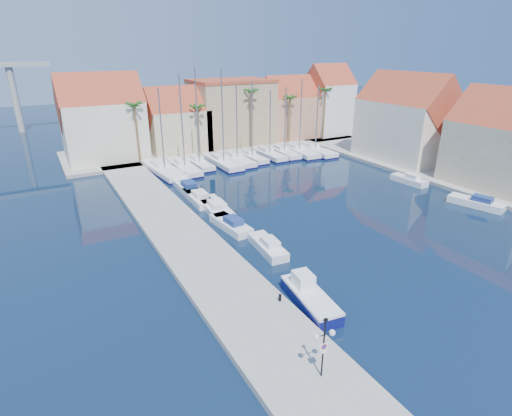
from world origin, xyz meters
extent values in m
plane|color=black|center=(0.00, 0.00, 0.00)|extent=(260.00, 260.00, 0.00)
cube|color=gray|center=(-9.00, 13.50, 0.25)|extent=(6.00, 77.00, 0.50)
cube|color=gray|center=(10.00, 48.00, 0.25)|extent=(54.00, 16.00, 0.50)
cube|color=gray|center=(32.00, 15.00, 0.25)|extent=(12.00, 60.00, 0.50)
cylinder|color=black|center=(-8.36, -7.08, 2.41)|extent=(0.10, 0.10, 3.82)
cylinder|color=black|center=(-8.60, -7.05, 3.27)|extent=(0.48, 0.11, 0.05)
cylinder|color=black|center=(-8.12, -7.11, 3.27)|extent=(0.48, 0.11, 0.05)
sphere|color=white|center=(-8.83, -7.02, 3.27)|extent=(0.34, 0.34, 0.34)
sphere|color=white|center=(-7.89, -7.15, 3.27)|extent=(0.34, 0.34, 0.34)
cube|color=black|center=(-8.36, -7.08, 4.23)|extent=(0.22, 0.14, 0.15)
cube|color=white|center=(-8.37, -7.14, 2.51)|extent=(0.48, 0.09, 0.48)
cylinder|color=red|center=(-8.37, -7.16, 2.56)|extent=(0.32, 0.06, 0.33)
cylinder|color=#1933A5|center=(-8.37, -7.17, 2.56)|extent=(0.23, 0.04, 0.23)
cube|color=white|center=(-8.37, -7.14, 2.17)|extent=(0.38, 0.08, 0.13)
cylinder|color=black|center=(-6.60, -0.04, 0.76)|extent=(0.21, 0.21, 0.52)
cube|color=#0F1258|center=(-4.64, -1.03, 0.44)|extent=(2.69, 6.05, 0.88)
cube|color=white|center=(-4.64, -1.03, 0.98)|extent=(2.69, 6.05, 0.20)
cube|color=white|center=(-4.49, 0.13, 1.51)|extent=(1.46, 1.71, 1.07)
cube|color=white|center=(-3.00, 7.75, 0.40)|extent=(2.19, 5.50, 0.80)
cube|color=white|center=(-3.05, 7.21, 1.10)|extent=(1.37, 1.98, 0.60)
cube|color=white|center=(-3.86, 13.74, 0.40)|extent=(2.42, 5.96, 0.80)
cube|color=navy|center=(-3.80, 13.16, 1.10)|extent=(1.50, 2.15, 0.60)
cube|color=white|center=(-3.35, 18.83, 0.40)|extent=(2.84, 7.26, 0.80)
cube|color=white|center=(-3.41, 18.13, 1.10)|extent=(1.79, 2.61, 0.60)
cube|color=white|center=(-3.83, 22.81, 0.40)|extent=(2.25, 6.54, 0.80)
cube|color=white|center=(-3.85, 22.16, 1.10)|extent=(1.51, 2.31, 0.60)
cube|color=white|center=(-3.67, 27.06, 0.40)|extent=(2.36, 6.81, 0.80)
cube|color=navy|center=(-3.69, 26.38, 1.10)|extent=(1.58, 2.41, 0.60)
cube|color=white|center=(24.00, 5.36, 0.40)|extent=(3.42, 6.29, 0.80)
cube|color=navy|center=(24.16, 4.78, 1.10)|extent=(1.84, 2.38, 0.60)
cube|color=white|center=(24.00, 15.22, 0.40)|extent=(1.98, 5.23, 0.80)
cube|color=white|center=(24.03, 14.70, 1.10)|extent=(1.27, 1.87, 0.60)
cube|color=white|center=(-4.10, 35.94, 0.50)|extent=(3.92, 11.67, 1.00)
cube|color=#0D0D42|center=(-4.10, 35.94, 0.18)|extent=(3.98, 11.74, 0.28)
cube|color=white|center=(-4.19, 37.09, 1.30)|extent=(2.36, 3.60, 0.60)
cylinder|color=slate|center=(-4.05, 35.37, 6.64)|extent=(0.20, 0.20, 11.29)
cube|color=white|center=(-0.99, 35.84, 0.50)|extent=(2.76, 9.91, 1.00)
cube|color=#0D0D42|center=(-0.99, 35.84, 0.18)|extent=(2.82, 9.97, 0.28)
cube|color=white|center=(-0.97, 36.83, 1.30)|extent=(1.85, 2.99, 0.60)
cylinder|color=slate|center=(-1.00, 35.35, 7.49)|extent=(0.20, 0.20, 12.97)
cube|color=white|center=(1.78, 36.82, 0.50)|extent=(2.18, 8.26, 1.00)
cube|color=#0D0D42|center=(1.78, 36.82, 0.18)|extent=(2.24, 8.32, 0.28)
cube|color=white|center=(1.77, 37.65, 1.30)|extent=(1.51, 2.48, 0.60)
cylinder|color=slate|center=(1.78, 36.41, 7.91)|extent=(0.20, 0.20, 13.81)
cube|color=white|center=(5.26, 35.56, 0.50)|extent=(2.73, 10.11, 1.00)
cube|color=#0D0D42|center=(5.26, 35.56, 0.18)|extent=(2.79, 10.17, 0.28)
cube|color=white|center=(5.25, 36.57, 1.30)|extent=(1.87, 3.04, 0.60)
cylinder|color=slate|center=(5.27, 35.05, 7.78)|extent=(0.20, 0.20, 13.55)
cube|color=white|center=(8.02, 36.29, 0.50)|extent=(2.78, 9.99, 1.00)
cube|color=#0D0D42|center=(8.02, 36.29, 0.18)|extent=(2.84, 10.05, 0.28)
cube|color=white|center=(8.04, 37.29, 1.30)|extent=(1.87, 3.02, 0.60)
cylinder|color=slate|center=(8.01, 35.80, 6.58)|extent=(0.20, 0.20, 11.15)
cube|color=white|center=(10.72, 36.20, 0.50)|extent=(2.33, 8.15, 1.00)
cube|color=#0D0D42|center=(10.72, 36.20, 0.18)|extent=(2.39, 8.21, 0.28)
cube|color=white|center=(10.70, 37.01, 1.30)|extent=(1.54, 2.47, 0.60)
cylinder|color=slate|center=(10.73, 35.80, 6.88)|extent=(0.20, 0.20, 11.77)
cube|color=white|center=(14.21, 36.51, 0.50)|extent=(2.38, 9.05, 1.00)
cube|color=#0D0D42|center=(14.21, 36.51, 0.18)|extent=(2.44, 9.11, 0.28)
cube|color=white|center=(14.22, 37.41, 1.30)|extent=(1.65, 2.72, 0.60)
cylinder|color=slate|center=(14.21, 36.06, 6.02)|extent=(0.20, 0.20, 10.05)
cube|color=white|center=(17.12, 36.38, 0.50)|extent=(3.02, 9.03, 1.00)
cube|color=#0D0D42|center=(17.12, 36.38, 0.18)|extent=(3.08, 9.09, 0.28)
cube|color=white|center=(17.19, 37.26, 1.30)|extent=(1.82, 2.78, 0.60)
cylinder|color=slate|center=(17.09, 35.94, 6.21)|extent=(0.20, 0.20, 10.43)
cube|color=white|center=(19.93, 36.08, 0.50)|extent=(3.39, 10.77, 1.00)
cube|color=#0D0D42|center=(19.93, 36.08, 0.18)|extent=(3.46, 10.84, 0.28)
cube|color=white|center=(19.99, 37.14, 1.30)|extent=(2.12, 3.30, 0.60)
cylinder|color=slate|center=(19.89, 35.55, 6.81)|extent=(0.20, 0.20, 11.63)
cube|color=white|center=(22.78, 35.31, 0.50)|extent=(3.10, 10.81, 1.00)
cube|color=#0D0D42|center=(22.78, 35.31, 0.18)|extent=(3.17, 10.87, 0.28)
cube|color=white|center=(22.81, 36.38, 1.30)|extent=(2.05, 3.28, 0.60)
cylinder|color=slate|center=(22.76, 34.77, 6.31)|extent=(0.20, 0.20, 10.63)
cube|color=beige|center=(-10.00, 47.00, 5.00)|extent=(12.00, 9.00, 9.00)
cube|color=#983B21|center=(-10.00, 47.00, 9.50)|extent=(12.30, 9.00, 9.00)
cube|color=tan|center=(2.00, 47.00, 4.00)|extent=(10.00, 8.00, 7.00)
cube|color=#983B21|center=(2.00, 47.00, 7.50)|extent=(10.30, 8.00, 8.00)
cube|color=tan|center=(13.00, 48.00, 6.00)|extent=(14.00, 10.00, 11.00)
cube|color=#983B21|center=(13.00, 48.00, 11.75)|extent=(14.20, 10.20, 0.50)
cube|color=tan|center=(25.00, 47.00, 4.50)|extent=(10.00, 8.00, 8.00)
cube|color=#983B21|center=(25.00, 47.00, 8.50)|extent=(10.30, 8.00, 8.00)
cube|color=white|center=(34.00, 46.00, 5.50)|extent=(8.00, 8.00, 10.00)
cube|color=#983B21|center=(34.00, 46.00, 10.50)|extent=(8.30, 8.00, 8.00)
cube|color=tan|center=(32.00, 8.00, 4.50)|extent=(9.00, 12.00, 8.00)
cube|color=#983B21|center=(32.00, 8.00, 8.50)|extent=(9.00, 12.30, 9.00)
cube|color=beige|center=(32.00, 24.00, 5.00)|extent=(9.00, 14.00, 9.00)
cube|color=#983B21|center=(32.00, 24.00, 9.50)|extent=(9.00, 14.30, 9.00)
cylinder|color=brown|center=(-6.00, 42.00, 5.00)|extent=(0.36, 0.36, 9.00)
sphere|color=#1D5718|center=(-6.00, 42.00, 9.35)|extent=(2.60, 2.60, 2.60)
cylinder|color=brown|center=(4.00, 42.00, 4.50)|extent=(0.36, 0.36, 8.00)
sphere|color=#1D5718|center=(4.00, 42.00, 8.35)|extent=(2.60, 2.60, 2.60)
cylinder|color=brown|center=(14.00, 42.00, 5.50)|extent=(0.36, 0.36, 10.00)
sphere|color=#1D5718|center=(14.00, 42.00, 10.35)|extent=(2.60, 2.60, 2.60)
cylinder|color=brown|center=(22.00, 42.00, 4.75)|extent=(0.36, 0.36, 8.50)
sphere|color=#1D5718|center=(22.00, 42.00, 8.85)|extent=(2.60, 2.60, 2.60)
cylinder|color=brown|center=(30.00, 42.00, 5.25)|extent=(0.36, 0.36, 9.50)
sphere|color=#1D5718|center=(30.00, 42.00, 9.85)|extent=(2.60, 2.60, 2.60)
cylinder|color=#9E9E99|center=(-22.00, 82.00, 7.00)|extent=(1.40, 1.40, 14.00)
camera|label=1|loc=(-19.77, -20.14, 17.31)|focal=28.00mm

